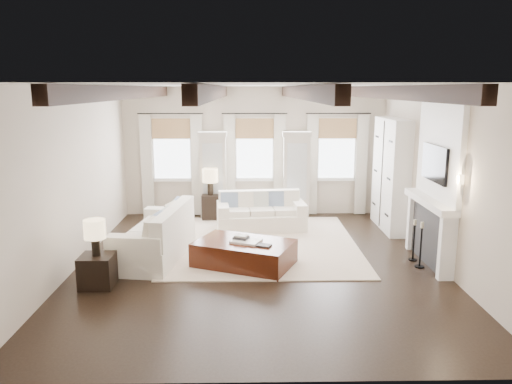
{
  "coord_description": "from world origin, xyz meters",
  "views": [
    {
      "loc": [
        -0.2,
        -8.65,
        3.14
      ],
      "look_at": [
        -0.02,
        0.94,
        1.15
      ],
      "focal_mm": 35.0,
      "sensor_mm": 36.0,
      "label": 1
    }
  ],
  "objects_px": {
    "sofa_left": "(158,237)",
    "ottoman": "(244,253)",
    "sofa_back": "(261,214)",
    "side_table_back": "(211,207)",
    "side_table_front": "(97,271)"
  },
  "relations": [
    {
      "from": "sofa_left",
      "to": "ottoman",
      "type": "distance_m",
      "value": 1.7
    },
    {
      "from": "sofa_back",
      "to": "sofa_left",
      "type": "xyz_separation_m",
      "value": [
        -2.0,
        -1.95,
        0.05
      ]
    },
    {
      "from": "sofa_back",
      "to": "side_table_front",
      "type": "xyz_separation_m",
      "value": [
        -2.73,
        -3.34,
        -0.08
      ]
    },
    {
      "from": "sofa_left",
      "to": "side_table_front",
      "type": "height_order",
      "value": "sofa_left"
    },
    {
      "from": "sofa_left",
      "to": "side_table_back",
      "type": "xyz_separation_m",
      "value": [
        0.8,
        2.81,
        -0.09
      ]
    },
    {
      "from": "sofa_back",
      "to": "side_table_front",
      "type": "distance_m",
      "value": 4.32
    },
    {
      "from": "sofa_back",
      "to": "ottoman",
      "type": "relative_size",
      "value": 1.21
    },
    {
      "from": "sofa_back",
      "to": "side_table_back",
      "type": "bearing_deg",
      "value": 144.36
    },
    {
      "from": "sofa_left",
      "to": "ottoman",
      "type": "xyz_separation_m",
      "value": [
        1.63,
        -0.45,
        -0.17
      ]
    },
    {
      "from": "sofa_back",
      "to": "sofa_left",
      "type": "bearing_deg",
      "value": -135.68
    },
    {
      "from": "sofa_left",
      "to": "ottoman",
      "type": "relative_size",
      "value": 1.42
    },
    {
      "from": "ottoman",
      "to": "side_table_front",
      "type": "xyz_separation_m",
      "value": [
        -2.37,
        -0.94,
        0.04
      ]
    },
    {
      "from": "ottoman",
      "to": "side_table_back",
      "type": "xyz_separation_m",
      "value": [
        -0.83,
        3.26,
        0.09
      ]
    },
    {
      "from": "side_table_front",
      "to": "sofa_left",
      "type": "bearing_deg",
      "value": 62.18
    },
    {
      "from": "sofa_left",
      "to": "side_table_front",
      "type": "relative_size",
      "value": 4.6
    }
  ]
}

